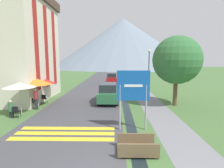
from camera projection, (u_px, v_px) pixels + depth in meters
ground_plane at (113, 87)px, 25.87m from camera, size 160.00×160.00×0.00m
road at (102, 80)px, 35.82m from camera, size 6.40×60.00×0.01m
footpath at (131, 80)px, 35.71m from camera, size 2.20×60.00×0.01m
drainage_channel at (120, 80)px, 35.76m from camera, size 0.60×60.00×0.00m
crosswalk_marking at (65, 133)px, 9.55m from camera, size 5.44×1.84×0.01m
mountain_distant at (123, 43)px, 92.44m from camera, size 73.90×73.90×25.60m
hotel_building at (18, 43)px, 17.34m from camera, size 6.06×8.53×10.50m
road_sign at (133, 91)px, 9.76m from camera, size 1.84×0.11×3.41m
footbridge at (137, 148)px, 7.54m from camera, size 1.70×1.10×0.65m
parked_car_near at (108, 93)px, 16.51m from camera, size 1.90×4.18×1.82m
parked_car_far at (112, 78)px, 29.83m from camera, size 1.83×4.26×1.82m
cafe_chair_far_right at (38, 98)px, 16.02m from camera, size 0.40×0.40×0.85m
cafe_chair_nearest at (16, 111)px, 11.99m from camera, size 0.40×0.40×0.85m
cafe_chair_middle at (32, 102)px, 14.57m from camera, size 0.40×0.40×0.85m
cafe_chair_far_left at (44, 98)px, 16.04m from camera, size 0.40×0.40×0.85m
cafe_umbrella_front_white at (20, 85)px, 12.55m from camera, size 2.24×2.24×2.38m
cafe_umbrella_middle_orange at (37, 82)px, 14.73m from camera, size 2.42×2.42×2.42m
cafe_umbrella_rear_red at (45, 81)px, 17.24m from camera, size 2.12×2.12×2.18m
person_seated_near at (11, 108)px, 12.05m from camera, size 0.32×0.32×1.28m
person_standing_terrace at (36, 97)px, 14.07m from camera, size 0.32×0.32×1.72m
streetlamp at (149, 69)px, 18.46m from camera, size 0.28×0.28×5.06m
tree_by_path at (177, 60)px, 14.96m from camera, size 4.13×4.13×6.05m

